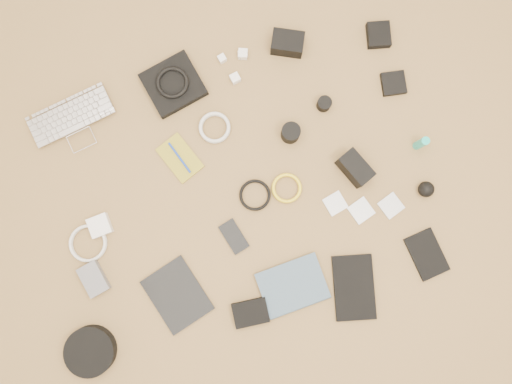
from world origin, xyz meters
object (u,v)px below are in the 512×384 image
object	(u,v)px
dslr_camera	(287,43)
tablet	(177,295)
laptop	(76,127)
phone	(234,237)
headphone_case	(90,351)
paperback	(301,309)

from	to	relation	value
dslr_camera	tablet	xyz separation A→B (m)	(-0.63, -0.77, -0.03)
laptop	dslr_camera	xyz separation A→B (m)	(0.82, 0.08, 0.02)
phone	headphone_case	xyz separation A→B (m)	(-0.59, -0.25, 0.02)
laptop	dslr_camera	distance (m)	0.83
dslr_camera	phone	xyz separation A→B (m)	(-0.38, -0.62, -0.03)
dslr_camera	phone	distance (m)	0.73
tablet	dslr_camera	bearing A→B (deg)	33.18
tablet	paperback	distance (m)	0.44
dslr_camera	phone	bearing A→B (deg)	-97.32
phone	laptop	bearing A→B (deg)	113.37
phone	headphone_case	world-z (taller)	headphone_case
dslr_camera	tablet	size ratio (longest dim) A/B	0.51
laptop	tablet	bearing A→B (deg)	-84.29
tablet	phone	world-z (taller)	same
tablet	paperback	xyz separation A→B (m)	(0.41, -0.16, 0.01)
laptop	headphone_case	world-z (taller)	headphone_case
tablet	laptop	bearing A→B (deg)	88.38
laptop	phone	distance (m)	0.70
tablet	headphone_case	bearing A→B (deg)	179.24
dslr_camera	headphone_case	bearing A→B (deg)	-114.04
tablet	paperback	world-z (taller)	paperback
laptop	tablet	world-z (taller)	laptop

